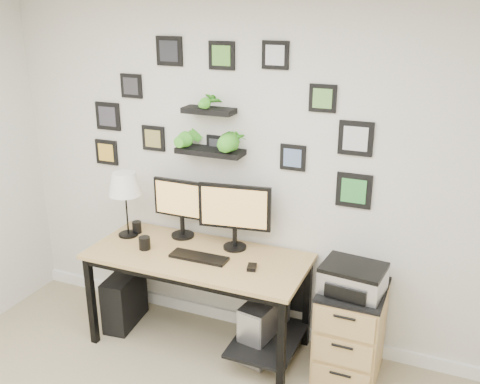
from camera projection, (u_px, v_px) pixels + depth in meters
The scene contains 14 objects.
room at pixel (251, 321), 4.30m from camera, with size 4.00×4.00×4.00m.
desk at pixel (204, 269), 3.92m from camera, with size 1.60×0.70×0.75m.
monitor_left at pixel (181, 204), 4.06m from camera, with size 0.45×0.18×0.46m.
monitor_right at pixel (234, 211), 3.86m from camera, with size 0.53×0.20×0.50m.
keyboard at pixel (199, 257), 3.80m from camera, with size 0.42×0.13×0.02m, color black.
mouse at pixel (252, 267), 3.65m from camera, with size 0.06×0.09×0.03m, color black.
table_lamp at pixel (125, 185), 4.04m from camera, with size 0.25×0.25×0.51m.
mug at pixel (145, 243), 3.93m from camera, with size 0.08×0.08×0.10m, color black.
pen_cup at pixel (137, 227), 4.21m from camera, with size 0.07×0.07×0.09m, color black.
pc_tower_black at pixel (125, 299), 4.30m from camera, with size 0.19×0.43×0.43m, color black.
pc_tower_grey at pixel (264, 327), 3.92m from camera, with size 0.27×0.48×0.45m.
file_cabinet at pixel (350, 331), 3.68m from camera, with size 0.43×0.53×0.67m.
printer at pixel (353, 278), 3.51m from camera, with size 0.43×0.36×0.18m.
wall_decor at pixel (215, 124), 3.81m from camera, with size 2.24×0.18×1.10m.
Camera 1 is at (1.34, -1.46, 2.48)m, focal length 40.00 mm.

